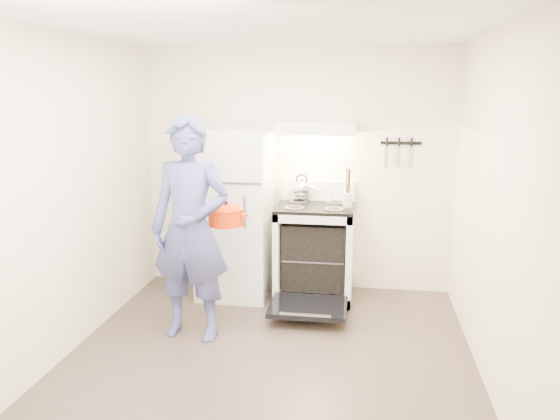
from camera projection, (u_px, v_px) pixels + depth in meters
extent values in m
plane|color=#4B3C34|center=(266.00, 364.00, 4.20)|extent=(3.60, 3.60, 0.00)
cube|color=#F3E7CE|center=(297.00, 170.00, 5.67)|extent=(3.20, 0.02, 2.50)
cube|color=white|center=(235.00, 213.00, 5.51)|extent=(0.70, 0.70, 1.70)
cube|color=white|center=(315.00, 253.00, 5.49)|extent=(0.76, 0.65, 0.92)
cube|color=black|center=(315.00, 207.00, 5.39)|extent=(0.76, 0.65, 0.03)
cube|color=white|center=(318.00, 190.00, 5.64)|extent=(0.76, 0.07, 0.20)
cube|color=black|center=(308.00, 307.00, 4.99)|extent=(0.70, 0.54, 0.04)
cube|color=slate|center=(315.00, 255.00, 5.50)|extent=(0.60, 0.52, 0.01)
cube|color=white|center=(317.00, 128.00, 5.29)|extent=(0.76, 0.50, 0.12)
cube|color=black|center=(401.00, 143.00, 5.43)|extent=(0.40, 0.02, 0.03)
cylinder|color=olive|center=(323.00, 252.00, 5.56)|extent=(0.30, 0.30, 0.02)
cylinder|color=silver|center=(348.00, 200.00, 5.18)|extent=(0.10, 0.10, 0.13)
imported|color=#374273|center=(191.00, 230.00, 4.51)|extent=(0.72, 0.51, 1.88)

